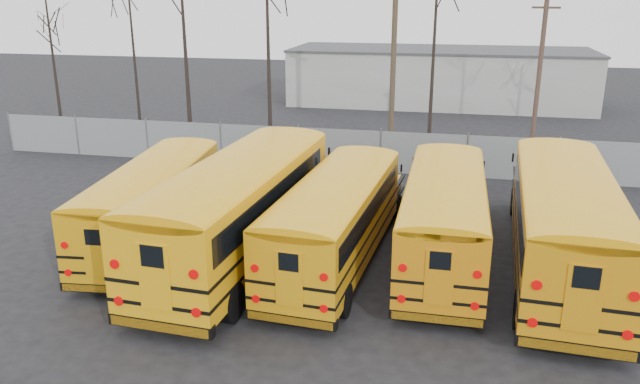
% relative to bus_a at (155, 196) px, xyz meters
% --- Properties ---
extents(ground, '(120.00, 120.00, 0.00)m').
position_rel_bus_a_xyz_m(ground, '(6.44, -1.75, -1.65)').
color(ground, black).
rests_on(ground, ground).
extents(fence, '(40.00, 0.04, 2.00)m').
position_rel_bus_a_xyz_m(fence, '(6.44, 10.25, -0.65)').
color(fence, gray).
rests_on(fence, ground).
extents(distant_building, '(22.00, 8.00, 4.00)m').
position_rel_bus_a_xyz_m(distant_building, '(8.44, 30.25, 0.35)').
color(distant_building, '#B3B3AE').
rests_on(distant_building, ground).
extents(bus_a, '(3.34, 10.23, 2.82)m').
position_rel_bus_a_xyz_m(bus_a, '(0.00, 0.00, 0.00)').
color(bus_a, black).
rests_on(bus_a, ground).
extents(bus_b, '(3.56, 12.31, 3.40)m').
position_rel_bus_a_xyz_m(bus_b, '(3.40, -0.73, 0.34)').
color(bus_b, black).
rests_on(bus_b, ground).
extents(bus_c, '(3.15, 10.53, 2.91)m').
position_rel_bus_a_xyz_m(bus_c, '(6.39, -0.42, 0.05)').
color(bus_c, black).
rests_on(bus_c, ground).
extents(bus_d, '(2.42, 10.48, 2.93)m').
position_rel_bus_a_xyz_m(bus_d, '(9.64, 0.46, 0.07)').
color(bus_d, black).
rests_on(bus_d, ground).
extents(bus_e, '(3.41, 11.86, 3.28)m').
position_rel_bus_a_xyz_m(bus_e, '(13.13, 0.22, 0.27)').
color(bus_e, black).
rests_on(bus_e, ground).
extents(utility_pole_left, '(1.73, 0.63, 9.95)m').
position_rel_bus_a_xyz_m(utility_pole_left, '(6.20, 17.34, 3.46)').
color(utility_pole_left, '#473928').
rests_on(utility_pole_left, ground).
extents(utility_pole_right, '(1.37, 0.58, 7.98)m').
position_rel_bus_a_xyz_m(utility_pole_right, '(13.95, 16.15, 2.45)').
color(utility_pole_right, '#4C362B').
rests_on(utility_pole_right, ground).
extents(tree_0, '(0.26, 0.26, 9.00)m').
position_rel_bus_a_xyz_m(tree_0, '(-12.12, 12.70, 2.85)').
color(tree_0, black).
rests_on(tree_0, ground).
extents(tree_1, '(0.26, 0.26, 11.31)m').
position_rel_bus_a_xyz_m(tree_1, '(-8.24, 14.59, 4.01)').
color(tree_1, black).
rests_on(tree_1, ground).
extents(tree_2, '(0.26, 0.26, 10.83)m').
position_rel_bus_a_xyz_m(tree_2, '(-4.19, 12.57, 3.76)').
color(tree_2, black).
rests_on(tree_2, ground).
extents(tree_3, '(0.26, 0.26, 12.40)m').
position_rel_bus_a_xyz_m(tree_3, '(0.23, 12.88, 4.55)').
color(tree_3, black).
rests_on(tree_3, ground).
extents(tree_4, '(0.26, 0.26, 12.56)m').
position_rel_bus_a_xyz_m(tree_4, '(8.59, 12.44, 4.63)').
color(tree_4, black).
rests_on(tree_4, ground).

